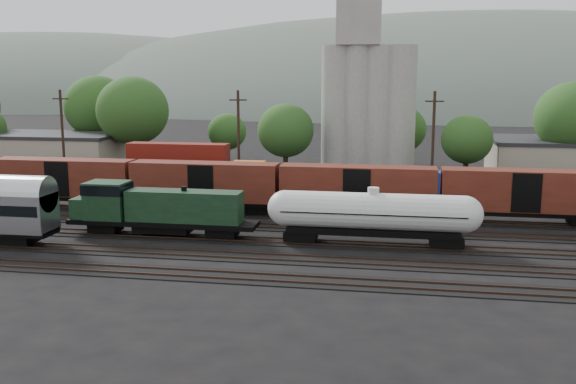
% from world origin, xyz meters
% --- Properties ---
extents(ground, '(600.00, 600.00, 0.00)m').
position_xyz_m(ground, '(0.00, 0.00, 0.00)').
color(ground, black).
extents(tracks, '(180.00, 33.20, 0.20)m').
position_xyz_m(tracks, '(0.00, 0.00, 0.05)').
color(tracks, black).
rests_on(tracks, ground).
extents(green_locomotive, '(16.64, 2.94, 4.40)m').
position_xyz_m(green_locomotive, '(-12.91, -5.00, 2.52)').
color(green_locomotive, black).
rests_on(green_locomotive, ground).
extents(tank_car_a, '(17.49, 3.13, 4.58)m').
position_xyz_m(tank_car_a, '(6.05, -5.00, 2.72)').
color(tank_car_a, silver).
rests_on(tank_car_a, ground).
extents(orange_locomotive, '(17.52, 2.92, 4.38)m').
position_xyz_m(orange_locomotive, '(-3.59, 10.00, 2.50)').
color(orange_locomotive, black).
rests_on(orange_locomotive, ground).
extents(boxcar_string, '(169.00, 2.90, 4.20)m').
position_xyz_m(boxcar_string, '(4.15, 5.00, 3.12)').
color(boxcar_string, black).
rests_on(boxcar_string, ground).
extents(container_wall, '(183.65, 2.60, 5.80)m').
position_xyz_m(container_wall, '(18.19, 15.00, 2.34)').
color(container_wall, black).
rests_on(container_wall, ground).
extents(grain_silo, '(13.40, 5.00, 29.00)m').
position_xyz_m(grain_silo, '(3.28, 36.00, 11.26)').
color(grain_silo, '#A3A096').
rests_on(grain_silo, ground).
extents(industrial_sheds, '(119.38, 17.26, 5.10)m').
position_xyz_m(industrial_sheds, '(6.63, 35.25, 2.56)').
color(industrial_sheds, '#9E937F').
rests_on(industrial_sheds, ground).
extents(tree_band, '(160.12, 21.41, 14.38)m').
position_xyz_m(tree_band, '(2.29, 37.55, 7.84)').
color(tree_band, black).
rests_on(tree_band, ground).
extents(utility_poles, '(122.20, 0.36, 12.00)m').
position_xyz_m(utility_poles, '(0.00, 22.00, 6.21)').
color(utility_poles, black).
rests_on(utility_poles, ground).
extents(distant_hills, '(860.00, 286.00, 130.00)m').
position_xyz_m(distant_hills, '(23.92, 260.00, -20.56)').
color(distant_hills, '#59665B').
rests_on(distant_hills, ground).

